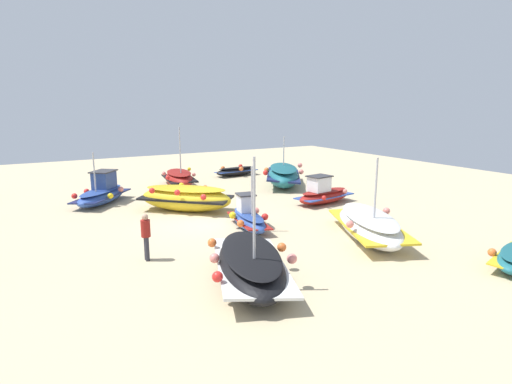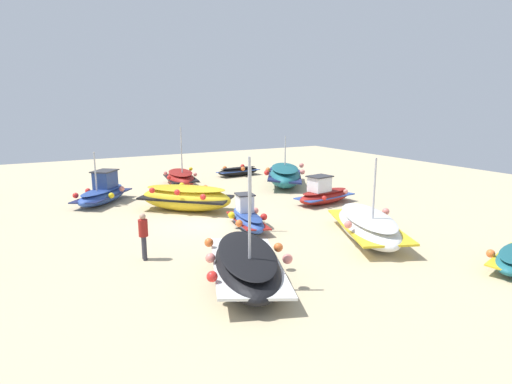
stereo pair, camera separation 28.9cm
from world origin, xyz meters
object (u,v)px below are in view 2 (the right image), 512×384
at_px(fishing_boat_2, 324,194).
at_px(person_walking, 143,233).
at_px(fishing_boat_0, 186,197).
at_px(fishing_boat_3, 285,175).
at_px(fishing_boat_7, 247,218).
at_px(fishing_boat_4, 368,225).
at_px(fishing_boat_5, 247,264).
at_px(fishing_boat_6, 181,178).
at_px(fishing_boat_9, 103,193).
at_px(fishing_boat_1, 238,171).

height_order(fishing_boat_2, person_walking, person_walking).
xyz_separation_m(fishing_boat_0, fishing_boat_3, (3.09, -7.88, 0.02)).
bearing_deg(fishing_boat_7, fishing_boat_4, -125.44).
bearing_deg(fishing_boat_7, person_walking, 117.40).
bearing_deg(fishing_boat_0, fishing_boat_3, -114.68).
height_order(fishing_boat_3, fishing_boat_5, fishing_boat_5).
distance_m(fishing_boat_7, person_walking, 5.11).
bearing_deg(fishing_boat_7, fishing_boat_5, 161.64).
height_order(fishing_boat_4, fishing_boat_6, fishing_boat_6).
bearing_deg(fishing_boat_4, fishing_boat_6, 36.96).
distance_m(fishing_boat_2, fishing_boat_7, 6.09).
bearing_deg(fishing_boat_0, fishing_boat_6, -62.72).
relative_size(fishing_boat_4, fishing_boat_6, 1.37).
xyz_separation_m(fishing_boat_9, person_walking, (-9.51, 0.22, 0.39)).
distance_m(fishing_boat_1, fishing_boat_2, 10.11).
distance_m(fishing_boat_0, fishing_boat_4, 9.13).
distance_m(fishing_boat_2, fishing_boat_9, 11.92).
bearing_deg(fishing_boat_3, fishing_boat_5, -3.95).
relative_size(fishing_boat_2, person_walking, 2.21).
xyz_separation_m(fishing_boat_2, person_walking, (-3.60, 10.57, 0.44)).
relative_size(fishing_boat_6, fishing_boat_9, 1.02).
xyz_separation_m(fishing_boat_5, person_walking, (3.29, 2.27, 0.41)).
height_order(fishing_boat_3, fishing_boat_7, fishing_boat_3).
height_order(fishing_boat_0, person_walking, person_walking).
height_order(fishing_boat_1, fishing_boat_4, fishing_boat_4).
distance_m(fishing_boat_5, person_walking, 4.02).
height_order(fishing_boat_3, person_walking, fishing_boat_3).
bearing_deg(fishing_boat_5, fishing_boat_1, -4.82).
relative_size(fishing_boat_3, fishing_boat_9, 1.41).
relative_size(fishing_boat_2, fishing_boat_6, 0.90).
relative_size(fishing_boat_1, fishing_boat_7, 1.03).
bearing_deg(fishing_boat_4, fishing_boat_5, 127.02).
relative_size(fishing_boat_0, fishing_boat_5, 0.86).
relative_size(fishing_boat_1, person_walking, 2.04).
xyz_separation_m(fishing_boat_1, fishing_boat_4, (-15.70, 2.12, 0.18)).
xyz_separation_m(fishing_boat_1, fishing_boat_9, (-4.19, 10.28, 0.20)).
relative_size(fishing_boat_5, fishing_boat_9, 1.35).
bearing_deg(fishing_boat_0, fishing_boat_7, 150.38).
xyz_separation_m(fishing_boat_6, person_walking, (-11.96, 5.44, 0.41)).
height_order(fishing_boat_0, fishing_boat_5, fishing_boat_5).
height_order(fishing_boat_0, fishing_boat_2, fishing_boat_2).
bearing_deg(fishing_boat_6, fishing_boat_5, 176.59).
relative_size(fishing_boat_1, fishing_boat_9, 0.85).
bearing_deg(fishing_boat_1, fishing_boat_4, -101.99).
bearing_deg(fishing_boat_6, fishing_boat_7, -174.94).
bearing_deg(fishing_boat_5, fishing_boat_9, 30.10).
relative_size(fishing_boat_0, fishing_boat_1, 1.36).
xyz_separation_m(fishing_boat_0, fishing_boat_5, (-9.07, 1.33, -0.13)).
xyz_separation_m(fishing_boat_2, fishing_boat_4, (-5.60, 2.19, 0.03)).
relative_size(fishing_boat_4, fishing_boat_9, 1.40).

